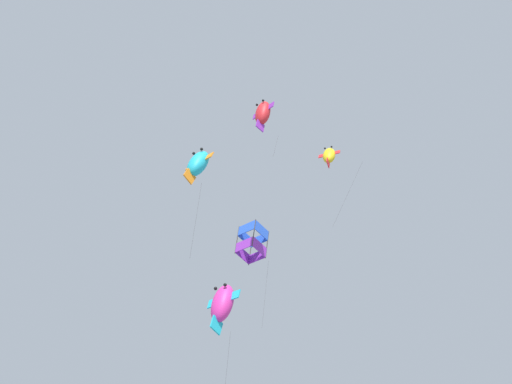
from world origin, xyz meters
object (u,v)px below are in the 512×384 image
(kite_fish_near_right, at_px, (222,304))
(kite_fish_mid_left, at_px, (198,164))
(kite_fish_far_centre, at_px, (329,156))
(kite_box_upper_right, at_px, (252,242))
(kite_fish_low_drifter, at_px, (263,113))

(kite_fish_near_right, distance_m, kite_fish_mid_left, 6.94)
(kite_fish_near_right, relative_size, kite_fish_mid_left, 1.11)
(kite_fish_far_centre, relative_size, kite_box_upper_right, 1.03)
(kite_fish_near_right, xyz_separation_m, kite_box_upper_right, (-5.66, 2.50, 6.72))
(kite_box_upper_right, bearing_deg, kite_fish_low_drifter, 134.65)
(kite_fish_near_right, relative_size, kite_box_upper_right, 1.12)
(kite_fish_low_drifter, bearing_deg, kite_fish_near_right, 68.89)
(kite_fish_far_centre, xyz_separation_m, kite_fish_mid_left, (2.55, -7.45, -3.74))
(kite_box_upper_right, height_order, kite_fish_low_drifter, kite_fish_low_drifter)
(kite_fish_far_centre, bearing_deg, kite_fish_mid_left, 52.92)
(kite_fish_low_drifter, bearing_deg, kite_box_upper_right, -38.98)
(kite_fish_far_centre, bearing_deg, kite_fish_near_right, 52.05)
(kite_fish_mid_left, height_order, kite_fish_low_drifter, kite_fish_low_drifter)
(kite_box_upper_right, distance_m, kite_fish_low_drifter, 7.09)
(kite_fish_far_centre, bearing_deg, kite_box_upper_right, -12.84)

